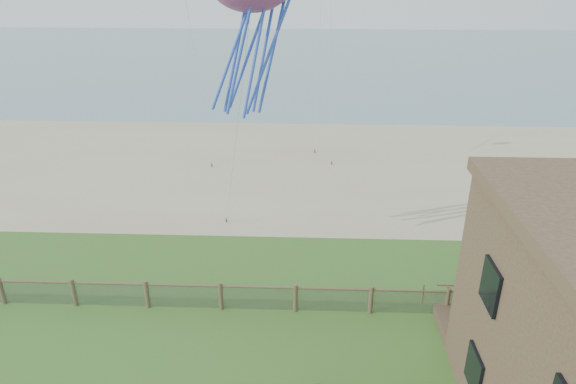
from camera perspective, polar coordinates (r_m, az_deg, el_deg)
sand_beach at (r=35.35m, az=1.55°, el=2.90°), size 72.00×20.00×0.02m
ocean at (r=77.98m, az=2.10°, el=14.77°), size 160.00×68.00×0.02m
chainlink_fence at (r=20.94m, az=0.83°, el=-11.84°), size 36.20×0.20×1.25m
octopus_kite at (r=21.71m, az=-4.05°, el=17.84°), size 3.98×3.18×7.27m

